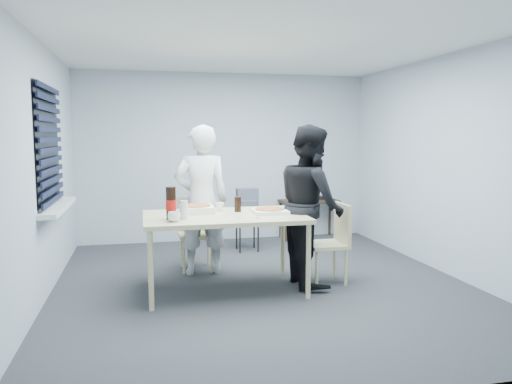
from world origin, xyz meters
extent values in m
plane|color=#28282D|center=(0.00, 0.00, 0.00)|extent=(5.00, 5.00, 0.00)
plane|color=white|center=(0.00, 0.00, 2.60)|extent=(5.00, 5.00, 0.00)
plane|color=#B3BCC7|center=(0.00, 2.50, 1.30)|extent=(4.50, 0.00, 4.50)
plane|color=#B3BCC7|center=(0.00, -2.50, 1.30)|extent=(4.50, 0.00, 4.50)
plane|color=#B3BCC7|center=(-2.25, 0.00, 1.30)|extent=(0.00, 5.00, 5.00)
plane|color=#B3BCC7|center=(2.25, 0.00, 1.30)|extent=(0.00, 5.00, 5.00)
plane|color=black|center=(-2.23, 0.40, 1.55)|extent=(0.00, 1.30, 1.30)
cube|color=black|center=(-2.21, 0.40, 1.55)|extent=(0.04, 1.30, 1.25)
cube|color=silver|center=(-2.16, 0.40, 0.89)|extent=(0.18, 1.42, 0.05)
cube|color=beige|center=(-0.44, -0.09, 0.79)|extent=(1.68, 1.06, 0.04)
cylinder|color=beige|center=(-1.22, -0.56, 0.39)|extent=(0.05, 0.05, 0.77)
cylinder|color=beige|center=(-1.22, 0.38, 0.39)|extent=(0.05, 0.05, 0.77)
cylinder|color=beige|center=(0.34, -0.56, 0.39)|extent=(0.05, 0.05, 0.77)
cylinder|color=beige|center=(0.34, 0.38, 0.39)|extent=(0.05, 0.05, 0.77)
cube|color=beige|center=(-0.65, 0.79, 0.43)|extent=(0.42, 0.42, 0.04)
cube|color=beige|center=(-0.65, 0.98, 0.67)|extent=(0.42, 0.04, 0.44)
cylinder|color=beige|center=(-0.82, 0.62, 0.21)|extent=(0.03, 0.03, 0.41)
cylinder|color=beige|center=(-0.82, 0.96, 0.21)|extent=(0.03, 0.03, 0.41)
cylinder|color=beige|center=(-0.48, 0.62, 0.21)|extent=(0.03, 0.03, 0.41)
cylinder|color=beige|center=(-0.48, 0.96, 0.21)|extent=(0.03, 0.03, 0.41)
cube|color=beige|center=(0.72, -0.07, 0.43)|extent=(0.42, 0.42, 0.04)
cube|color=beige|center=(0.91, -0.07, 0.67)|extent=(0.04, 0.42, 0.44)
cylinder|color=beige|center=(0.55, -0.24, 0.21)|extent=(0.03, 0.03, 0.41)
cylinder|color=beige|center=(0.55, 0.10, 0.21)|extent=(0.03, 0.03, 0.41)
cylinder|color=beige|center=(0.89, -0.24, 0.21)|extent=(0.03, 0.03, 0.41)
cylinder|color=beige|center=(0.89, 0.10, 0.21)|extent=(0.03, 0.03, 0.41)
imported|color=silver|center=(-0.60, 0.61, 0.89)|extent=(0.65, 0.42, 1.77)
imported|color=black|center=(0.53, -0.05, 0.89)|extent=(0.47, 0.86, 1.77)
cube|color=#321D16|center=(1.32, 2.28, 0.60)|extent=(0.93, 0.41, 0.04)
cylinder|color=#321D16|center=(0.89, 2.11, 0.29)|extent=(0.04, 0.04, 0.58)
cylinder|color=#321D16|center=(0.89, 2.45, 0.29)|extent=(0.04, 0.04, 0.58)
cylinder|color=#321D16|center=(1.74, 2.11, 0.29)|extent=(0.04, 0.04, 0.58)
cylinder|color=#321D16|center=(1.74, 2.45, 0.29)|extent=(0.04, 0.04, 0.58)
cube|color=black|center=(0.17, 1.64, 0.46)|extent=(0.34, 0.34, 0.04)
cylinder|color=black|center=(0.04, 1.51, 0.22)|extent=(0.04, 0.04, 0.44)
cylinder|color=black|center=(0.04, 1.77, 0.22)|extent=(0.04, 0.04, 0.44)
cylinder|color=black|center=(0.30, 1.51, 0.22)|extent=(0.04, 0.04, 0.44)
cylinder|color=black|center=(0.30, 1.77, 0.22)|extent=(0.04, 0.04, 0.44)
cube|color=slate|center=(0.17, 1.64, 0.69)|extent=(0.30, 0.16, 0.42)
cube|color=slate|center=(0.17, 1.53, 0.64)|extent=(0.22, 0.06, 0.20)
cube|color=white|center=(-0.71, 0.11, 0.83)|extent=(0.35, 0.35, 0.04)
cube|color=white|center=(-0.71, 0.11, 0.87)|extent=(0.35, 0.35, 0.04)
cylinder|color=#CC7F38|center=(-0.71, 0.11, 0.90)|extent=(0.30, 0.30, 0.01)
cube|color=white|center=(0.05, -0.09, 0.83)|extent=(0.36, 0.36, 0.04)
cylinder|color=#CC7F38|center=(0.05, -0.09, 0.86)|extent=(0.30, 0.30, 0.01)
imported|color=white|center=(-0.98, -0.40, 0.86)|extent=(0.17, 0.17, 0.10)
imported|color=white|center=(-0.45, 0.18, 0.86)|extent=(0.10, 0.10, 0.09)
cylinder|color=black|center=(-0.26, 0.08, 0.90)|extent=(0.10, 0.10, 0.16)
cylinder|color=black|center=(-1.00, -0.26, 0.98)|extent=(0.10, 0.10, 0.33)
cylinder|color=red|center=(-1.00, -0.26, 0.96)|extent=(0.10, 0.10, 0.11)
cylinder|color=silver|center=(-0.88, -0.28, 0.91)|extent=(0.09, 0.09, 0.19)
torus|color=red|center=(-0.15, -0.37, 0.82)|extent=(0.05, 0.05, 0.00)
cube|color=white|center=(1.17, 2.26, 0.62)|extent=(0.25, 0.31, 0.00)
cube|color=black|center=(1.54, 2.29, 0.65)|extent=(0.13, 0.10, 0.06)
camera|label=1|loc=(-1.28, -5.23, 1.66)|focal=35.00mm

